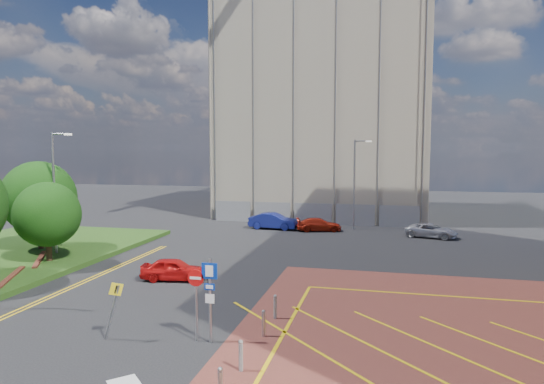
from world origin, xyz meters
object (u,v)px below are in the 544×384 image
(tree_c, at_px, (47,214))
(tree_d, at_px, (39,197))
(lamp_back, at_px, (355,181))
(car_red_left, at_px, (174,269))
(sign_cluster, at_px, (205,291))
(car_blue_back, at_px, (273,221))
(warning_sign, at_px, (114,304))
(car_red_back, at_px, (319,225))
(lamp_left_far, at_px, (55,188))
(car_silver_back, at_px, (431,231))

(tree_c, relative_size, tree_d, 0.81)
(lamp_back, relative_size, car_red_left, 2.24)
(sign_cluster, bearing_deg, car_blue_back, 97.46)
(tree_d, xyz_separation_m, car_red_left, (11.98, -4.33, -3.26))
(lamp_back, relative_size, warning_sign, 3.56)
(car_red_left, height_order, car_red_back, car_red_left)
(tree_d, distance_m, car_red_back, 22.28)
(car_red_left, bearing_deg, car_blue_back, -15.27)
(lamp_left_far, xyz_separation_m, car_blue_back, (11.39, 14.37, -3.94))
(tree_d, xyz_separation_m, car_silver_back, (26.93, 12.29, -3.30))
(lamp_back, height_order, car_red_back, lamp_back)
(lamp_back, distance_m, sign_cluster, 27.38)
(tree_d, height_order, lamp_left_far, lamp_left_far)
(tree_c, bearing_deg, car_red_left, -8.43)
(warning_sign, bearing_deg, lamp_back, 75.40)
(sign_cluster, height_order, car_blue_back, sign_cluster)
(sign_cluster, distance_m, car_blue_back, 25.63)
(car_blue_back, distance_m, car_silver_back, 13.50)
(car_blue_back, relative_size, car_silver_back, 1.07)
(car_silver_back, bearing_deg, lamp_left_far, 132.65)
(lamp_left_far, height_order, car_blue_back, lamp_left_far)
(lamp_left_far, height_order, lamp_back, lamp_left_far)
(tree_d, height_order, car_blue_back, tree_d)
(lamp_left_far, relative_size, car_blue_back, 1.83)
(car_red_back, bearing_deg, car_blue_back, 73.60)
(sign_cluster, distance_m, car_red_back, 25.32)
(lamp_left_far, distance_m, warning_sign, 16.55)
(tree_d, relative_size, car_silver_back, 1.49)
(tree_d, bearing_deg, sign_cluster, -35.58)
(tree_c, bearing_deg, tree_d, 135.00)
(car_blue_back, distance_m, car_red_back, 4.13)
(car_red_back, relative_size, car_silver_back, 0.96)
(car_blue_back, bearing_deg, car_red_back, -88.02)
(warning_sign, relative_size, car_red_back, 0.57)
(tree_d, height_order, warning_sign, tree_d)
(tree_c, bearing_deg, lamp_back, 45.68)
(lamp_back, distance_m, car_red_left, 21.49)
(tree_c, height_order, car_red_left, tree_c)
(tree_d, bearing_deg, car_red_left, -19.88)
(lamp_left_far, relative_size, warning_sign, 3.56)
(warning_sign, relative_size, car_red_left, 0.63)
(car_red_left, bearing_deg, warning_sign, 179.12)
(warning_sign, height_order, car_silver_back, warning_sign)
(tree_d, height_order, car_red_left, tree_d)
(lamp_left_far, bearing_deg, tree_c, -65.29)
(lamp_left_far, height_order, warning_sign, lamp_left_far)
(lamp_left_far, distance_m, car_red_left, 11.20)
(tree_d, relative_size, lamp_back, 0.76)
(lamp_left_far, xyz_separation_m, sign_cluster, (14.72, -11.02, -2.71))
(car_silver_back, bearing_deg, car_red_left, 152.54)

